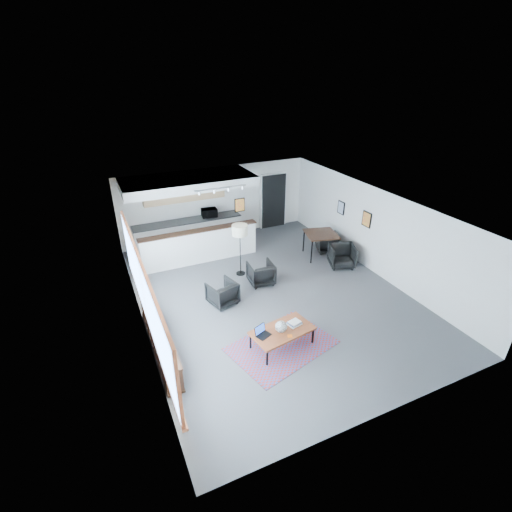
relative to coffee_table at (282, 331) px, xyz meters
name	(u,v)px	position (x,y,z in m)	size (l,w,h in m)	color
room	(272,253)	(0.74, 2.05, 0.88)	(7.02, 9.02, 2.62)	#4B4B4E
window	(144,295)	(-2.72, 1.15, 1.03)	(0.10, 5.95, 1.66)	#8CBFFF
console	(160,339)	(-2.56, 1.00, -0.10)	(0.35, 3.00, 0.80)	#311B11
kitchenette	(190,212)	(-0.46, 5.76, 0.95)	(4.20, 1.96, 2.60)	white
doorway	(273,201)	(3.04, 6.47, 0.65)	(1.10, 0.12, 2.15)	black
track_light	(221,189)	(0.15, 4.25, 2.10)	(1.60, 0.07, 0.15)	silver
wall_art_lower	(367,219)	(4.21, 2.45, 1.13)	(0.03, 0.38, 0.48)	black
wall_art_upper	(341,208)	(4.21, 3.75, 1.08)	(0.03, 0.34, 0.44)	black
kilim_rug	(282,345)	(0.00, 0.00, -0.42)	(2.63, 2.11, 0.01)	#65364F
coffee_table	(282,331)	(0.00, 0.00, 0.00)	(1.51, 0.98, 0.46)	brown
laptop	(262,332)	(-0.49, 0.04, 0.10)	(0.38, 0.35, 0.22)	black
ceramic_pot	(281,327)	(-0.06, -0.04, 0.17)	(0.27, 0.27, 0.27)	gray
book_stack	(294,323)	(0.34, 0.06, 0.08)	(0.35, 0.31, 0.09)	silver
coaster	(290,336)	(0.05, -0.26, 0.04)	(0.14, 0.14, 0.01)	#E5590C
armchair_left	(222,292)	(-0.65, 2.19, -0.07)	(0.69, 0.64, 0.71)	black
armchair_right	(261,272)	(0.75, 2.72, -0.06)	(0.70, 0.66, 0.72)	black
floor_lamp	(240,232)	(0.41, 3.46, 0.99)	(0.50, 0.50, 1.63)	black
dining_table	(321,235)	(3.30, 3.47, 0.34)	(1.20, 1.20, 0.83)	#311B11
dining_chair_near	(342,257)	(3.54, 2.59, -0.09)	(0.65, 0.61, 0.67)	black
dining_chair_far	(327,243)	(3.74, 3.70, -0.12)	(0.59, 0.55, 0.61)	black
microwave	(209,212)	(0.35, 6.20, 0.69)	(0.54, 0.30, 0.37)	black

